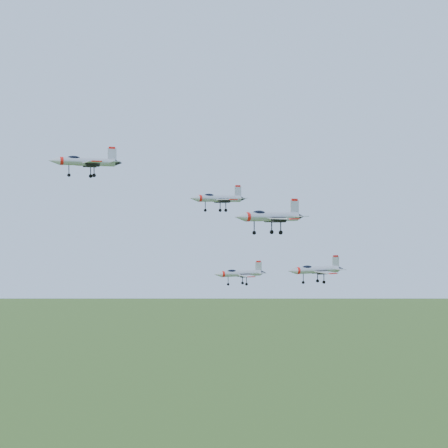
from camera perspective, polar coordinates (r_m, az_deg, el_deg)
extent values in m
cylinder|color=#ADB1BA|center=(117.73, -12.38, 5.58)|extent=(10.26, 3.47, 1.47)
cone|color=#ADB1BA|center=(116.43, -15.31, 5.61)|extent=(2.29, 1.85, 1.47)
cone|color=black|center=(119.27, -9.63, 5.53)|extent=(1.80, 1.54, 1.25)
ellipsoid|color=black|center=(117.21, -13.57, 5.86)|extent=(2.65, 1.53, 0.93)
cube|color=#ADB1BA|center=(114.70, -11.89, 5.55)|extent=(3.54, 5.39, 0.16)
cube|color=#ADB1BA|center=(120.83, -12.64, 5.33)|extent=(3.54, 5.39, 0.16)
cube|color=#ADB1BA|center=(119.04, -10.20, 6.28)|extent=(1.69, 0.47, 2.37)
cube|color=red|center=(119.16, -10.21, 6.87)|extent=(1.25, 0.40, 0.40)
cylinder|color=#ADB1BA|center=(106.01, -0.44, 2.35)|extent=(8.10, 3.19, 1.17)
cone|color=#ADB1BA|center=(103.75, -2.78, 2.37)|extent=(1.86, 1.54, 1.17)
cone|color=black|center=(108.36, 1.72, 2.32)|extent=(1.47, 1.28, 0.99)
ellipsoid|color=black|center=(105.08, -1.38, 2.60)|extent=(2.12, 1.31, 0.74)
cube|color=#ADB1BA|center=(103.91, 0.32, 2.25)|extent=(3.00, 4.34, 0.13)
cube|color=#ADB1BA|center=(108.30, -1.00, 2.21)|extent=(3.00, 4.34, 0.13)
cube|color=#ADB1BA|center=(107.88, 1.27, 2.97)|extent=(1.33, 0.45, 1.88)
cube|color=red|center=(107.91, 1.27, 3.49)|extent=(0.99, 0.37, 0.31)
cylinder|color=#ADB1BA|center=(98.61, 4.37, 0.67)|extent=(9.95, 4.20, 1.44)
cone|color=#ADB1BA|center=(95.27, 1.45, 0.66)|extent=(2.32, 1.94, 1.44)
cone|color=black|center=(102.06, 7.00, 0.69)|extent=(1.83, 1.61, 1.22)
ellipsoid|color=black|center=(97.22, 3.21, 0.99)|extent=(2.62, 1.68, 0.91)
cube|color=#ADB1BA|center=(96.25, 5.55, 0.49)|extent=(3.82, 5.38, 0.15)
cube|color=#ADB1BA|center=(101.27, 3.46, 0.53)|extent=(3.82, 5.38, 0.15)
cube|color=#ADB1BA|center=(101.31, 6.46, 1.53)|extent=(1.63, 0.60, 2.32)
cube|color=red|center=(101.32, 6.46, 2.22)|extent=(1.21, 0.49, 0.39)
cylinder|color=#ADB1BA|center=(120.36, 1.57, -4.53)|extent=(8.12, 2.05, 1.16)
cone|color=#ADB1BA|center=(118.59, -0.59, -4.62)|extent=(1.73, 1.33, 1.16)
cone|color=black|center=(122.21, 3.59, -4.45)|extent=(1.35, 1.12, 0.99)
ellipsoid|color=black|center=(119.58, 0.70, -4.36)|extent=(2.05, 1.05, 0.74)
cube|color=#ADB1BA|center=(118.16, 2.12, -4.75)|extent=(2.48, 4.13, 0.13)
cube|color=#ADB1BA|center=(122.75, 1.20, -4.53)|extent=(2.48, 4.13, 0.13)
cube|color=#ADB1BA|center=(121.69, 3.17, -3.90)|extent=(1.34, 0.26, 1.88)
cube|color=red|center=(121.61, 3.17, -3.44)|extent=(0.99, 0.23, 0.31)
cylinder|color=#ADB1BA|center=(102.44, 8.51, -4.16)|extent=(7.88, 2.33, 1.13)
cone|color=#ADB1BA|center=(100.04, 6.23, -4.28)|extent=(1.72, 1.36, 1.13)
cone|color=black|center=(104.90, 10.60, -4.04)|extent=(1.35, 1.13, 0.96)
ellipsoid|color=black|center=(101.41, 7.60, -3.97)|extent=(2.01, 1.10, 0.71)
cube|color=#ADB1BA|center=(100.52, 9.33, -4.39)|extent=(2.56, 4.08, 0.12)
cube|color=#ADB1BA|center=(104.61, 7.88, -4.17)|extent=(2.56, 4.08, 0.12)
cube|color=#ADB1BA|center=(104.27, 10.17, -3.43)|extent=(1.30, 0.30, 1.82)
cube|color=red|center=(104.19, 10.17, -2.90)|extent=(0.96, 0.27, 0.30)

